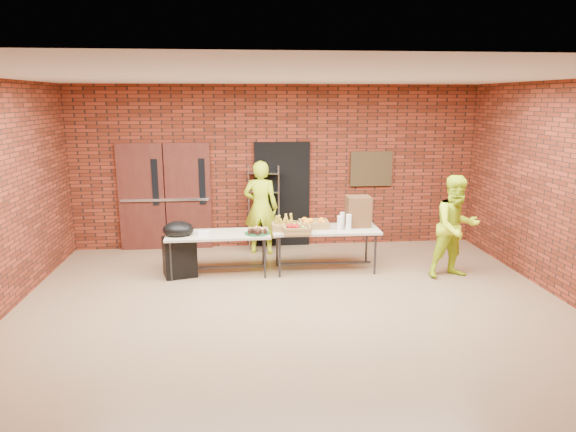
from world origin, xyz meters
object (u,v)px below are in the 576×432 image
(wire_rack, at_px, (264,207))
(coffee_dispenser, at_px, (358,211))
(volunteer_woman, at_px, (261,208))
(table_left, at_px, (218,237))
(covered_grill, at_px, (179,249))
(table_right, at_px, (325,232))
(volunteer_man, at_px, (456,227))

(wire_rack, xyz_separation_m, coffee_dispenser, (1.58, -1.37, 0.19))
(coffee_dispenser, bearing_deg, volunteer_woman, 148.28)
(table_left, distance_m, volunteer_woman, 1.40)
(wire_rack, height_order, covered_grill, wire_rack)
(table_left, relative_size, table_right, 0.95)
(covered_grill, bearing_deg, table_right, -14.21)
(table_right, height_order, volunteer_man, volunteer_man)
(wire_rack, relative_size, volunteer_woman, 0.92)
(table_right, bearing_deg, coffee_dispenser, 11.20)
(volunteer_woman, bearing_deg, wire_rack, -90.30)
(table_right, height_order, volunteer_woman, volunteer_woman)
(table_left, relative_size, volunteer_man, 1.02)
(wire_rack, relative_size, table_right, 0.90)
(table_left, height_order, coffee_dispenser, coffee_dispenser)
(covered_grill, height_order, volunteer_man, volunteer_man)
(covered_grill, bearing_deg, wire_rack, 30.23)
(volunteer_woman, distance_m, volunteer_man, 3.56)
(wire_rack, distance_m, volunteer_woman, 0.37)
(table_right, distance_m, coffee_dispenser, 0.69)
(coffee_dispenser, relative_size, volunteer_woman, 0.29)
(wire_rack, xyz_separation_m, volunteer_woman, (-0.08, -0.35, 0.07))
(covered_grill, distance_m, volunteer_woman, 1.90)
(wire_rack, bearing_deg, volunteer_man, -19.63)
(table_right, relative_size, volunteer_man, 1.07)
(table_right, xyz_separation_m, covered_grill, (-2.48, -0.06, -0.21))
(covered_grill, relative_size, volunteer_man, 0.55)
(table_left, distance_m, table_right, 1.83)
(covered_grill, xyz_separation_m, volunteer_man, (4.57, -0.47, 0.39))
(table_right, height_order, coffee_dispenser, coffee_dispenser)
(volunteer_man, bearing_deg, covered_grill, 164.01)
(wire_rack, bearing_deg, volunteer_woman, -88.60)
(table_right, distance_m, volunteer_woman, 1.56)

